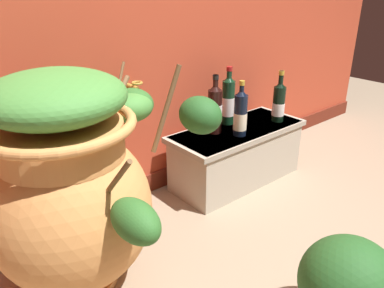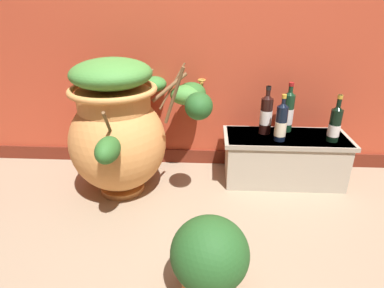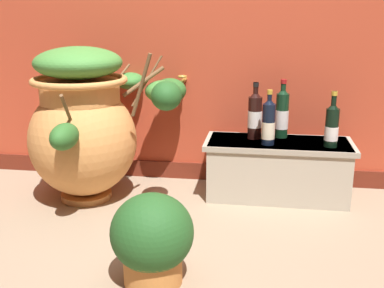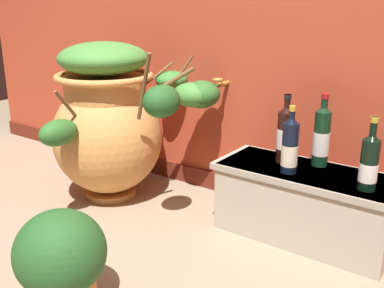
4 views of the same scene
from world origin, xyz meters
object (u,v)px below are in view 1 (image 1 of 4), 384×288
at_px(wine_bottle_left, 279,102).
at_px(wine_bottle_back, 215,108).
at_px(wine_bottle_right, 228,100).
at_px(wine_bottle_middle, 240,114).
at_px(terracotta_urn, 73,183).

xyz_separation_m(wine_bottle_left, wine_bottle_back, (-0.42, 0.11, 0.02)).
bearing_deg(wine_bottle_right, wine_bottle_left, -32.13).
relative_size(wine_bottle_left, wine_bottle_middle, 1.00).
distance_m(wine_bottle_left, wine_bottle_right, 0.31).
height_order(wine_bottle_middle, wine_bottle_right, wine_bottle_right).
bearing_deg(terracotta_urn, wine_bottle_left, 4.75).
xyz_separation_m(wine_bottle_left, wine_bottle_right, (-0.26, 0.17, 0.02)).
bearing_deg(wine_bottle_back, wine_bottle_left, -15.08).
height_order(terracotta_urn, wine_bottle_left, terracotta_urn).
distance_m(wine_bottle_middle, wine_bottle_right, 0.19).
relative_size(terracotta_urn, wine_bottle_right, 3.04).
height_order(wine_bottle_right, wine_bottle_back, wine_bottle_right).
bearing_deg(wine_bottle_middle, terracotta_urn, -174.04).
bearing_deg(terracotta_urn, wine_bottle_back, 13.57).
relative_size(wine_bottle_left, wine_bottle_back, 0.94).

